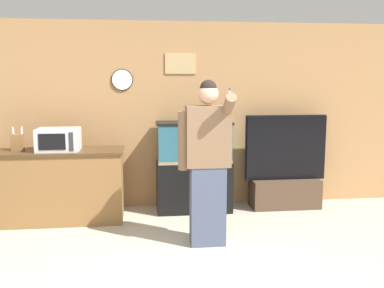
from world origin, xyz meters
name	(u,v)px	position (x,y,z in m)	size (l,w,h in m)	color
wall_back_paneled	(175,115)	(0.00, 2.79, 1.30)	(10.00, 0.08, 2.60)	#A87A4C
counter_island	(59,186)	(-1.53, 2.21, 0.47)	(1.64, 0.58, 0.93)	brown
microwave	(59,140)	(-1.50, 2.17, 1.07)	(0.51, 0.39, 0.28)	silver
knife_block	(18,142)	(-2.01, 2.23, 1.04)	(0.15, 0.09, 0.30)	brown
aquarium_on_stand	(194,167)	(0.24, 2.47, 0.62)	(1.02, 0.47, 1.24)	black
tv_on_stand	(285,181)	(1.54, 2.47, 0.38)	(1.16, 0.40, 1.32)	#4C3828
person_standing	(207,161)	(0.23, 1.22, 0.94)	(0.57, 0.43, 1.80)	#424C66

